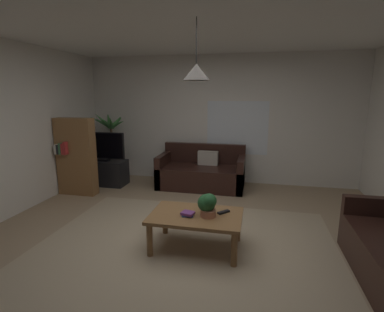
{
  "coord_description": "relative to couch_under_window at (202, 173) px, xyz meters",
  "views": [
    {
      "loc": [
        0.78,
        -3.22,
        1.82
      ],
      "look_at": [
        0.0,
        0.3,
        1.05
      ],
      "focal_mm": 27.4,
      "sensor_mm": 36.0,
      "label": 1
    }
  ],
  "objects": [
    {
      "name": "remote_on_table_1",
      "position": [
        0.46,
        -2.32,
        0.17
      ],
      "size": [
        0.11,
        0.17,
        0.02
      ],
      "primitive_type": "cube",
      "rotation": [
        0.0,
        0.0,
        0.4
      ],
      "color": "black",
      "rests_on": "coffee_table"
    },
    {
      "name": "book_on_table_0",
      "position": [
        0.29,
        -2.43,
        0.17
      ],
      "size": [
        0.15,
        0.1,
        0.02
      ],
      "primitive_type": "cube",
      "rotation": [
        0.0,
        0.0,
        0.19
      ],
      "color": "#2D4C8C",
      "rests_on": "coffee_table"
    },
    {
      "name": "wall_back",
      "position": [
        0.25,
        0.51,
        1.02
      ],
      "size": [
        5.65,
        0.06,
        2.59
      ],
      "primitive_type": "cube",
      "color": "silver",
      "rests_on": "ground"
    },
    {
      "name": "remote_on_table_0",
      "position": [
        0.69,
        -2.25,
        0.17
      ],
      "size": [
        0.15,
        0.15,
        0.02
      ],
      "primitive_type": "cube",
      "rotation": [
        0.0,
        0.0,
        2.39
      ],
      "color": "black",
      "rests_on": "coffee_table"
    },
    {
      "name": "bookshelf_corner",
      "position": [
        -2.15,
        -0.91,
        0.43
      ],
      "size": [
        0.7,
        0.31,
        1.4
      ],
      "color": "olive",
      "rests_on": "ground"
    },
    {
      "name": "book_on_table_1",
      "position": [
        0.29,
        -2.42,
        0.19
      ],
      "size": [
        0.16,
        0.15,
        0.03
      ],
      "primitive_type": "cube",
      "rotation": [
        0.0,
        0.0,
        -0.22
      ],
      "color": "#72387F",
      "rests_on": "coffee_table"
    },
    {
      "name": "tv_stand",
      "position": [
        -1.97,
        -0.27,
        -0.02
      ],
      "size": [
        0.9,
        0.44,
        0.5
      ],
      "primitive_type": "cube",
      "color": "black",
      "rests_on": "ground"
    },
    {
      "name": "rug",
      "position": [
        0.25,
        -2.49,
        -0.27
      ],
      "size": [
        3.59,
        3.05,
        0.01
      ],
      "primitive_type": "cube",
      "color": "tan",
      "rests_on": "ground"
    },
    {
      "name": "couch_under_window",
      "position": [
        0.0,
        0.0,
        0.0
      ],
      "size": [
        1.66,
        0.84,
        0.82
      ],
      "color": "black",
      "rests_on": "ground"
    },
    {
      "name": "tv",
      "position": [
        -1.97,
        -0.29,
        0.52
      ],
      "size": [
        0.93,
        0.16,
        0.57
      ],
      "color": "black",
      "rests_on": "tv_stand"
    },
    {
      "name": "floor",
      "position": [
        0.25,
        -2.29,
        -0.28
      ],
      "size": [
        5.53,
        5.54,
        0.02
      ],
      "primitive_type": "cube",
      "color": "#9E8466",
      "rests_on": "ground"
    },
    {
      "name": "potted_plant_on_table",
      "position": [
        0.51,
        -2.37,
        0.3
      ],
      "size": [
        0.23,
        0.22,
        0.28
      ],
      "color": "#B77051",
      "rests_on": "coffee_table"
    },
    {
      "name": "potted_palm_corner",
      "position": [
        -2.05,
        0.25,
        0.4
      ],
      "size": [
        0.86,
        0.82,
        1.48
      ],
      "color": "#B77051",
      "rests_on": "ground"
    },
    {
      "name": "ceiling",
      "position": [
        0.25,
        -2.29,
        2.33
      ],
      "size": [
        5.53,
        5.54,
        0.02
      ],
      "primitive_type": "cube",
      "color": "white"
    },
    {
      "name": "window_pane",
      "position": [
        0.64,
        0.48,
        0.87
      ],
      "size": [
        1.23,
        0.01,
        1.07
      ],
      "primitive_type": "cube",
      "color": "white"
    },
    {
      "name": "pendant_lamp",
      "position": [
        0.37,
        -2.36,
        1.77
      ],
      "size": [
        0.28,
        0.28,
        0.63
      ],
      "color": "black"
    },
    {
      "name": "coffee_table",
      "position": [
        0.37,
        -2.36,
        0.09
      ],
      "size": [
        1.07,
        0.69,
        0.43
      ],
      "color": "olive",
      "rests_on": "ground"
    }
  ]
}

